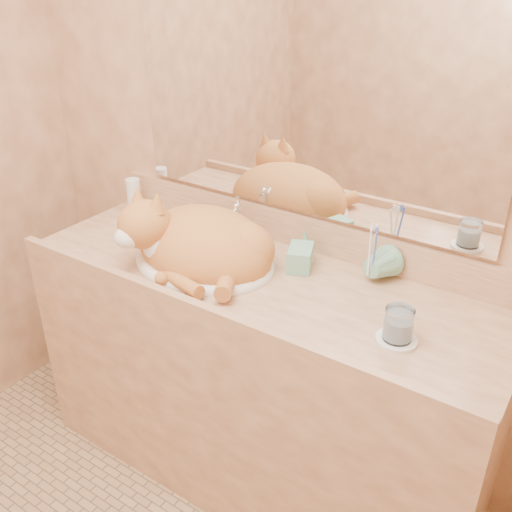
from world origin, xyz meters
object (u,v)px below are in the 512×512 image
Objects in this scene: cat at (196,241)px; water_glass at (398,324)px; toothbrush_cup at (370,270)px; sink_basin at (204,243)px; vanity_counter at (257,381)px; soap_dispenser at (298,253)px.

water_glass is at bearing -1.07° from cat.
toothbrush_cup is at bearing 127.80° from water_glass.
toothbrush_cup is at bearing 26.05° from sink_basin.
water_glass is (0.71, -0.04, -0.03)m from cat.
soap_dispenser reaches higher than vanity_counter.
cat reaches higher than soap_dispenser.
toothbrush_cup is (0.51, 0.18, -0.03)m from sink_basin.
sink_basin is at bearing 53.05° from cat.
cat reaches higher than toothbrush_cup.
soap_dispenser is at bearing 22.12° from cat.
vanity_counter is 15.05× the size of toothbrush_cup.
cat reaches higher than water_glass.
water_glass is (0.70, -0.06, -0.02)m from sink_basin.
water_glass is at bearing 2.10° from sink_basin.
soap_dispenser is at bearing 158.50° from water_glass.
soap_dispenser is (0.10, 0.08, 0.51)m from vanity_counter.
vanity_counter is at bearing -165.19° from soap_dispenser.
vanity_counter is at bearing 12.48° from cat.
water_glass is (0.18, -0.24, 0.01)m from toothbrush_cup.
toothbrush_cup is at bearing 26.73° from vanity_counter.
toothbrush_cup reaches higher than vanity_counter.
vanity_counter is at bearing -153.27° from toothbrush_cup.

